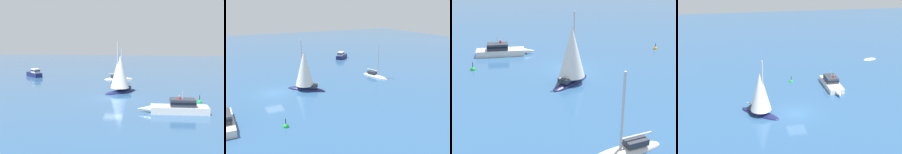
{
  "view_description": "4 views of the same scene",
  "coord_description": "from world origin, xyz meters",
  "views": [
    {
      "loc": [
        4.0,
        -45.02,
        9.2
      ],
      "look_at": [
        -0.17,
        0.16,
        2.95
      ],
      "focal_mm": 54.64,
      "sensor_mm": 36.0,
      "label": 1
    },
    {
      "loc": [
        35.24,
        -7.47,
        12.34
      ],
      "look_at": [
        2.25,
        9.39,
        1.79
      ],
      "focal_mm": 40.57,
      "sensor_mm": 36.0,
      "label": 2
    },
    {
      "loc": [
        6.92,
        36.48,
        12.47
      ],
      "look_at": [
        1.96,
        7.92,
        1.87
      ],
      "focal_mm": 52.5,
      "sensor_mm": 36.0,
      "label": 3
    },
    {
      "loc": [
        -37.47,
        7.69,
        19.8
      ],
      "look_at": [
        7.66,
        -0.5,
        2.25
      ],
      "focal_mm": 51.89,
      "sensor_mm": 36.0,
      "label": 4
    }
  ],
  "objects": [
    {
      "name": "sloop",
      "position": [
        -0.64,
        18.28,
        0.15
      ],
      "size": [
        5.62,
        2.61,
        6.31
      ],
      "rotation": [
        0.0,
        0.0,
        0.24
      ],
      "color": "silver",
      "rests_on": "ground"
    },
    {
      "name": "cabin_cruiser",
      "position": [
        7.97,
        -7.25,
        0.65
      ],
      "size": [
        7.94,
        2.22,
        2.57
      ],
      "rotation": [
        0.0,
        0.0,
        3.14
      ],
      "color": "silver",
      "rests_on": "ground"
    },
    {
      "name": "channel_buoy",
      "position": [
        11.25,
        -1.37,
        0.01
      ],
      "size": [
        0.63,
        0.63,
        1.25
      ],
      "color": "green",
      "rests_on": "ground"
    },
    {
      "name": "motor_cruiser",
      "position": [
        -17.69,
        20.59,
        0.65
      ],
      "size": [
        4.44,
        4.57,
        1.66
      ],
      "rotation": [
        0.0,
        0.0,
        2.34
      ],
      "color": "#191E4C",
      "rests_on": "ground"
    },
    {
      "name": "sailboat",
      "position": [
        0.6,
        4.68,
        2.76
      ],
      "size": [
        5.34,
        5.48,
        7.9
      ],
      "rotation": [
        0.0,
        0.0,
        3.95
      ],
      "color": "#191E4C",
      "rests_on": "ground"
    },
    {
      "name": "ground_plane",
      "position": [
        0.0,
        0.0,
        0.0
      ],
      "size": [
        160.0,
        160.0,
        0.0
      ],
      "primitive_type": "plane",
      "color": "#2D5684"
    }
  ]
}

